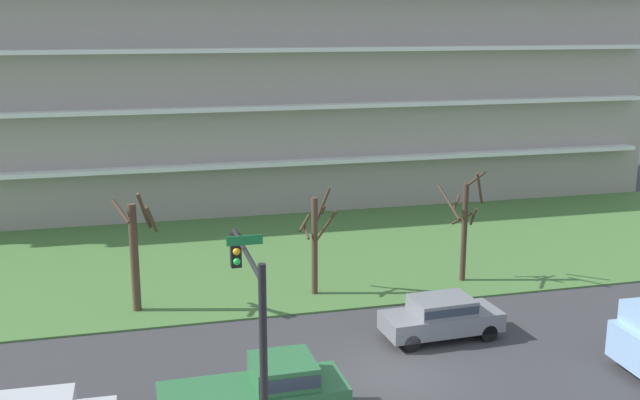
% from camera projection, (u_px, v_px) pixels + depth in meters
% --- Properties ---
extents(ground, '(160.00, 160.00, 0.00)m').
position_uv_depth(ground, '(393.00, 375.00, 25.47)').
color(ground, '#38383A').
extents(grass_lawn_strip, '(80.00, 16.00, 0.08)m').
position_uv_depth(grass_lawn_strip, '(299.00, 253.00, 38.66)').
color(grass_lawn_strip, '#477238').
rests_on(grass_lawn_strip, ground).
extents(apartment_building, '(50.86, 11.57, 16.44)m').
position_uv_depth(apartment_building, '(253.00, 73.00, 49.34)').
color(apartment_building, '#9E938C').
rests_on(apartment_building, ground).
extents(tree_far_left, '(1.80, 1.61, 5.09)m').
position_uv_depth(tree_far_left, '(136.00, 251.00, 30.42)').
color(tree_far_left, '#4C3828').
rests_on(tree_far_left, ground).
extents(tree_left, '(1.68, 1.41, 4.77)m').
position_uv_depth(tree_left, '(316.00, 240.00, 32.43)').
color(tree_left, '#4C3828').
rests_on(tree_left, ground).
extents(tree_center, '(1.96, 1.83, 5.19)m').
position_uv_depth(tree_center, '(465.00, 224.00, 34.00)').
color(tree_center, '#423023').
rests_on(tree_center, ground).
extents(pickup_green_near_left, '(5.43, 2.09, 1.95)m').
position_uv_depth(pickup_green_near_left, '(261.00, 392.00, 22.20)').
color(pickup_green_near_left, '#2D6B3D').
rests_on(pickup_green_near_left, ground).
extents(sedan_gray_center_right, '(4.49, 2.02, 1.57)m').
position_uv_depth(sedan_gray_center_right, '(441.00, 316.00, 28.30)').
color(sedan_gray_center_right, slate).
rests_on(sedan_gray_center_right, ground).
extents(traffic_signal_mast, '(0.90, 4.42, 6.43)m').
position_uv_depth(traffic_signal_mast, '(253.00, 329.00, 18.27)').
color(traffic_signal_mast, black).
rests_on(traffic_signal_mast, ground).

